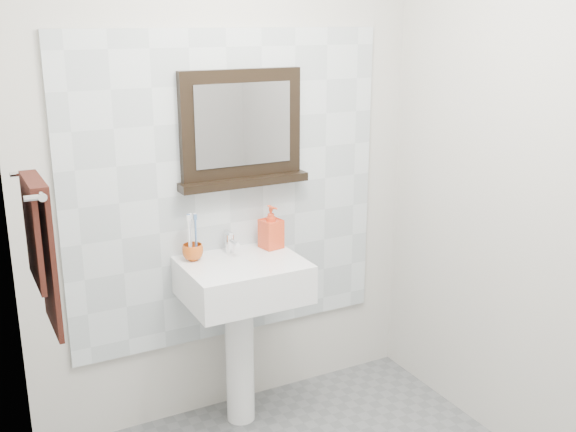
% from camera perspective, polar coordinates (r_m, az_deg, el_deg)
% --- Properties ---
extents(back_wall, '(2.00, 0.01, 2.50)m').
position_cam_1_polar(back_wall, '(3.24, -5.15, 4.03)').
color(back_wall, beige).
rests_on(back_wall, ground).
extents(left_wall, '(0.01, 2.20, 2.50)m').
position_cam_1_polar(left_wall, '(1.96, -19.86, -5.15)').
color(left_wall, beige).
rests_on(left_wall, ground).
extents(right_wall, '(0.01, 2.20, 2.50)m').
position_cam_1_polar(right_wall, '(2.95, 22.05, 1.64)').
color(right_wall, beige).
rests_on(right_wall, ground).
extents(splashback, '(1.60, 0.02, 1.50)m').
position_cam_1_polar(splashback, '(3.25, -5.02, 2.27)').
color(splashback, silver).
rests_on(splashback, back_wall).
extents(pedestal_sink, '(0.55, 0.44, 0.96)m').
position_cam_1_polar(pedestal_sink, '(3.20, -3.89, -6.88)').
color(pedestal_sink, white).
rests_on(pedestal_sink, ground).
extents(toothbrush_cup, '(0.12, 0.12, 0.08)m').
position_cam_1_polar(toothbrush_cup, '(3.16, -8.07, -3.05)').
color(toothbrush_cup, '#C55217').
rests_on(toothbrush_cup, pedestal_sink).
extents(toothbrushes, '(0.05, 0.04, 0.21)m').
position_cam_1_polar(toothbrushes, '(3.13, -8.12, -1.56)').
color(toothbrushes, white).
rests_on(toothbrushes, toothbrush_cup).
extents(soap_dispenser, '(0.11, 0.11, 0.21)m').
position_cam_1_polar(soap_dispenser, '(3.27, -1.45, -0.93)').
color(soap_dispenser, red).
rests_on(soap_dispenser, pedestal_sink).
extents(framed_mirror, '(0.64, 0.11, 0.55)m').
position_cam_1_polar(framed_mirror, '(3.19, -3.97, 7.19)').
color(framed_mirror, black).
rests_on(framed_mirror, back_wall).
extents(towel_bar, '(0.07, 0.40, 0.03)m').
position_cam_1_polar(towel_bar, '(2.42, -20.82, 2.52)').
color(towel_bar, silver).
rests_on(towel_bar, left_wall).
extents(hand_towel, '(0.06, 0.30, 0.55)m').
position_cam_1_polar(hand_towel, '(2.48, -20.17, -2.19)').
color(hand_towel, black).
rests_on(hand_towel, towel_bar).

